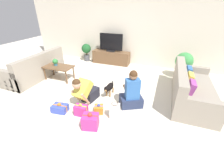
{
  "coord_description": "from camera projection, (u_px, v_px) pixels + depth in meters",
  "views": [
    {
      "loc": [
        1.65,
        -3.28,
        2.2
      ],
      "look_at": [
        0.51,
        -0.18,
        0.45
      ],
      "focal_mm": 24.0,
      "sensor_mm": 36.0,
      "label": 1
    }
  ],
  "objects": [
    {
      "name": "ground_plane",
      "position": [
        97.0,
        92.0,
        4.25
      ],
      "size": [
        16.0,
        16.0,
        0.0
      ],
      "primitive_type": "plane",
      "color": "beige"
    },
    {
      "name": "gift_box_b",
      "position": [
        81.0,
        110.0,
        3.33
      ],
      "size": [
        0.29,
        0.2,
        0.3
      ],
      "rotation": [
        0.0,
        0.0,
        0.07
      ],
      "color": "#CC3389",
      "rests_on": "ground_plane"
    },
    {
      "name": "sofa_left",
      "position": [
        35.0,
        69.0,
        5.01
      ],
      "size": [
        0.92,
        2.04,
        0.84
      ],
      "rotation": [
        0.0,
        0.0,
        -1.57
      ],
      "color": "gray",
      "rests_on": "ground_plane"
    },
    {
      "name": "tabletop_plant",
      "position": [
        55.0,
        62.0,
        4.81
      ],
      "size": [
        0.17,
        0.17,
        0.22
      ],
      "color": "#336B84",
      "rests_on": "coffee_table"
    },
    {
      "name": "wall_back",
      "position": [
        125.0,
        31.0,
        5.82
      ],
      "size": [
        8.4,
        0.06,
        2.6
      ],
      "color": "beige",
      "rests_on": "ground_plane"
    },
    {
      "name": "tv",
      "position": [
        111.0,
        44.0,
        5.96
      ],
      "size": [
        0.95,
        0.2,
        0.7
      ],
      "color": "black",
      "rests_on": "tv_console"
    },
    {
      "name": "gift_box_c",
      "position": [
        99.0,
        109.0,
        3.41
      ],
      "size": [
        0.25,
        0.25,
        0.24
      ],
      "rotation": [
        0.0,
        0.0,
        0.36
      ],
      "color": "orange",
      "rests_on": "ground_plane"
    },
    {
      "name": "gift_box_a",
      "position": [
        60.0,
        108.0,
        3.46
      ],
      "size": [
        0.37,
        0.28,
        0.23
      ],
      "rotation": [
        0.0,
        0.0,
        0.11
      ],
      "color": "#3D51BC",
      "rests_on": "ground_plane"
    },
    {
      "name": "potted_plant_corner_right",
      "position": [
        184.0,
        63.0,
        4.86
      ],
      "size": [
        0.55,
        0.55,
        0.87
      ],
      "color": "#A36042",
      "rests_on": "ground_plane"
    },
    {
      "name": "coffee_table",
      "position": [
        58.0,
        68.0,
        4.83
      ],
      "size": [
        0.95,
        0.52,
        0.45
      ],
      "color": "brown",
      "rests_on": "ground_plane"
    },
    {
      "name": "gift_bag_a",
      "position": [
        115.0,
        111.0,
        3.22
      ],
      "size": [
        0.25,
        0.18,
        0.38
      ],
      "rotation": [
        0.0,
        0.0,
        0.29
      ],
      "color": "white",
      "rests_on": "ground_plane"
    },
    {
      "name": "person_sitting",
      "position": [
        132.0,
        93.0,
        3.54
      ],
      "size": [
        0.65,
        0.61,
        0.95
      ],
      "rotation": [
        0.0,
        0.0,
        3.64
      ],
      "color": "#283351",
      "rests_on": "ground_plane"
    },
    {
      "name": "dog",
      "position": [
        109.0,
        88.0,
        4.01
      ],
      "size": [
        0.16,
        0.58,
        0.35
      ],
      "rotation": [
        0.0,
        0.0,
        6.28
      ],
      "color": "black",
      "rests_on": "ground_plane"
    },
    {
      "name": "potted_plant_back_left",
      "position": [
        86.0,
        50.0,
        6.43
      ],
      "size": [
        0.39,
        0.39,
        0.74
      ],
      "color": "#4C4C51",
      "rests_on": "ground_plane"
    },
    {
      "name": "gift_box_d",
      "position": [
        90.0,
        121.0,
        2.98
      ],
      "size": [
        0.37,
        0.33,
        0.36
      ],
      "rotation": [
        0.0,
        0.0,
        0.25
      ],
      "color": "#CC3389",
      "rests_on": "ground_plane"
    },
    {
      "name": "tv_console",
      "position": [
        111.0,
        57.0,
        6.23
      ],
      "size": [
        1.53,
        0.41,
        0.52
      ],
      "color": "brown",
      "rests_on": "ground_plane"
    },
    {
      "name": "person_kneeling",
      "position": [
        85.0,
        91.0,
        3.65
      ],
      "size": [
        0.43,
        0.8,
        0.77
      ],
      "rotation": [
        0.0,
        0.0,
        -0.16
      ],
      "color": "#23232D",
      "rests_on": "ground_plane"
    },
    {
      "name": "sofa_right",
      "position": [
        190.0,
        90.0,
        3.79
      ],
      "size": [
        0.92,
        2.04,
        0.84
      ],
      "rotation": [
        0.0,
        0.0,
        1.57
      ],
      "color": "gray",
      "rests_on": "ground_plane"
    }
  ]
}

